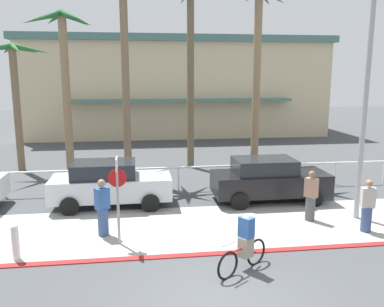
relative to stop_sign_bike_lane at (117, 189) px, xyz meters
name	(u,v)px	position (x,y,z in m)	size (l,w,h in m)	color
ground_plane	(175,181)	(2.26, 6.77, -1.68)	(80.00, 80.00, 0.00)	#424447
sidewalk_strip	(192,228)	(2.26, 0.97, -1.67)	(44.00, 4.00, 0.02)	#ADAAA0
curb_paint	(202,254)	(2.26, -1.03, -1.66)	(44.00, 0.24, 0.03)	maroon
building_backdrop	(175,86)	(3.80, 22.96, 2.21)	(24.04, 9.78, 7.73)	beige
rail_fence	(178,171)	(2.26, 5.27, -0.84)	(23.50, 0.08, 1.04)	white
stop_sign_bike_lane	(117,189)	(0.00, 0.00, 0.00)	(0.52, 0.56, 2.56)	gray
bollard_3	(15,242)	(-2.66, -0.67, -1.16)	(0.20, 0.20, 1.00)	white
streetlight_curb	(370,93)	(7.96, 0.88, 2.60)	(0.24, 2.54, 7.50)	#9EA0A5
palm_tree_2	(15,76)	(-5.34, 10.01, 3.09)	(3.26, 3.33, 6.37)	#756047
palm_tree_3	(64,57)	(-2.54, 7.60, 3.90)	(3.03, 3.40, 7.62)	#846B4C
palm_tree_4	(124,26)	(0.12, 8.15, 5.33)	(3.60, 2.87, 9.52)	#756047
palm_tree_5	(191,41)	(3.35, 9.61, 4.84)	(2.75, 2.98, 9.16)	brown
palm_tree_6	(257,44)	(6.10, 7.26, 4.54)	(2.82, 2.68, 8.69)	#846B4C
car_silver_1	(110,183)	(-0.47, 3.60, -0.81)	(4.40, 2.02, 1.69)	#B2B7BC
car_black_2	(268,179)	(5.56, 3.37, -0.81)	(4.40, 2.02, 1.69)	black
cyclist_red_0	(245,244)	(3.18, -2.02, -0.98)	(1.51, 1.11, 1.50)	black
pedestrian_0	(311,198)	(6.28, 1.10, -0.88)	(0.45, 0.48, 1.73)	#4C4C51
pedestrian_1	(103,210)	(-0.50, 0.70, -0.85)	(0.48, 0.45, 1.78)	#384C7A
pedestrian_2	(367,208)	(7.61, -0.07, -0.90)	(0.45, 0.39, 1.68)	#384C7A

